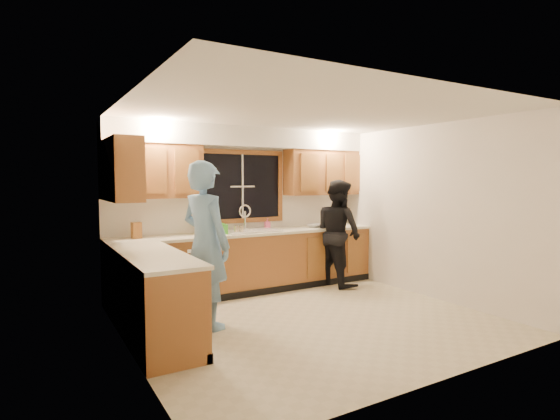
{
  "coord_description": "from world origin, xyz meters",
  "views": [
    {
      "loc": [
        -2.95,
        -4.31,
        1.71
      ],
      "look_at": [
        -0.04,
        0.65,
        1.31
      ],
      "focal_mm": 28.0,
      "sensor_mm": 36.0,
      "label": 1
    }
  ],
  "objects_px": {
    "stove": "(168,311)",
    "woman": "(338,233)",
    "man": "(206,245)",
    "soap_bottle": "(267,224)",
    "bowl": "(314,226)",
    "knife_block": "(136,230)",
    "dishwasher": "(198,271)",
    "dish_crate": "(215,229)",
    "sink": "(251,235)"
  },
  "relations": [
    {
      "from": "sink",
      "to": "soap_bottle",
      "type": "distance_m",
      "value": 0.44
    },
    {
      "from": "soap_bottle",
      "to": "bowl",
      "type": "bearing_deg",
      "value": -13.09
    },
    {
      "from": "sink",
      "to": "dishwasher",
      "type": "distance_m",
      "value": 0.96
    },
    {
      "from": "man",
      "to": "woman",
      "type": "distance_m",
      "value": 2.7
    },
    {
      "from": "dishwasher",
      "to": "stove",
      "type": "relative_size",
      "value": 0.91
    },
    {
      "from": "dish_crate",
      "to": "man",
      "type": "bearing_deg",
      "value": -116.64
    },
    {
      "from": "woman",
      "to": "sink",
      "type": "bearing_deg",
      "value": 73.91
    },
    {
      "from": "knife_block",
      "to": "soap_bottle",
      "type": "distance_m",
      "value": 2.05
    },
    {
      "from": "knife_block",
      "to": "dish_crate",
      "type": "height_order",
      "value": "knife_block"
    },
    {
      "from": "dishwasher",
      "to": "woman",
      "type": "xyz_separation_m",
      "value": [
        2.25,
        -0.35,
        0.44
      ]
    },
    {
      "from": "stove",
      "to": "knife_block",
      "type": "height_order",
      "value": "knife_block"
    },
    {
      "from": "sink",
      "to": "soap_bottle",
      "type": "relative_size",
      "value": 5.03
    },
    {
      "from": "soap_bottle",
      "to": "bowl",
      "type": "relative_size",
      "value": 0.73
    },
    {
      "from": "knife_block",
      "to": "dish_crate",
      "type": "bearing_deg",
      "value": -14.21
    },
    {
      "from": "man",
      "to": "soap_bottle",
      "type": "xyz_separation_m",
      "value": [
        1.55,
        1.35,
        0.04
      ]
    },
    {
      "from": "dish_crate",
      "to": "sink",
      "type": "bearing_deg",
      "value": -0.56
    },
    {
      "from": "woman",
      "to": "bowl",
      "type": "relative_size",
      "value": 7.25
    },
    {
      "from": "sink",
      "to": "dishwasher",
      "type": "bearing_deg",
      "value": -179.01
    },
    {
      "from": "sink",
      "to": "dishwasher",
      "type": "relative_size",
      "value": 1.05
    },
    {
      "from": "woman",
      "to": "dish_crate",
      "type": "distance_m",
      "value": 2.01
    },
    {
      "from": "woman",
      "to": "soap_bottle",
      "type": "bearing_deg",
      "value": 61.09
    },
    {
      "from": "stove",
      "to": "woman",
      "type": "relative_size",
      "value": 0.53
    },
    {
      "from": "dishwasher",
      "to": "soap_bottle",
      "type": "height_order",
      "value": "soap_bottle"
    },
    {
      "from": "stove",
      "to": "knife_block",
      "type": "xyz_separation_m",
      "value": [
        0.13,
        1.9,
        0.58
      ]
    },
    {
      "from": "man",
      "to": "woman",
      "type": "height_order",
      "value": "man"
    },
    {
      "from": "woman",
      "to": "stove",
      "type": "bearing_deg",
      "value": 113.04
    },
    {
      "from": "stove",
      "to": "woman",
      "type": "bearing_deg",
      "value": 24.56
    },
    {
      "from": "dishwasher",
      "to": "stove",
      "type": "height_order",
      "value": "stove"
    },
    {
      "from": "stove",
      "to": "bowl",
      "type": "xyz_separation_m",
      "value": [
        2.96,
        1.81,
        0.5
      ]
    },
    {
      "from": "soap_bottle",
      "to": "dish_crate",
      "type": "bearing_deg",
      "value": -170.59
    },
    {
      "from": "man",
      "to": "knife_block",
      "type": "relative_size",
      "value": 8.85
    },
    {
      "from": "dishwasher",
      "to": "stove",
      "type": "distance_m",
      "value": 2.04
    },
    {
      "from": "dish_crate",
      "to": "woman",
      "type": "bearing_deg",
      "value": -10.62
    },
    {
      "from": "sink",
      "to": "bowl",
      "type": "height_order",
      "value": "sink"
    },
    {
      "from": "dish_crate",
      "to": "bowl",
      "type": "bearing_deg",
      "value": -0.8
    },
    {
      "from": "dishwasher",
      "to": "man",
      "type": "bearing_deg",
      "value": -105.25
    },
    {
      "from": "bowl",
      "to": "dish_crate",
      "type": "bearing_deg",
      "value": 179.2
    },
    {
      "from": "stove",
      "to": "woman",
      "type": "xyz_separation_m",
      "value": [
        3.2,
        1.46,
        0.4
      ]
    },
    {
      "from": "soap_bottle",
      "to": "bowl",
      "type": "height_order",
      "value": "soap_bottle"
    },
    {
      "from": "dishwasher",
      "to": "man",
      "type": "height_order",
      "value": "man"
    },
    {
      "from": "sink",
      "to": "dishwasher",
      "type": "height_order",
      "value": "sink"
    },
    {
      "from": "dishwasher",
      "to": "bowl",
      "type": "height_order",
      "value": "bowl"
    },
    {
      "from": "dishwasher",
      "to": "man",
      "type": "distance_m",
      "value": 1.33
    },
    {
      "from": "stove",
      "to": "dish_crate",
      "type": "bearing_deg",
      "value": 56.13
    },
    {
      "from": "woman",
      "to": "knife_block",
      "type": "bearing_deg",
      "value": 80.29
    },
    {
      "from": "woman",
      "to": "soap_bottle",
      "type": "relative_size",
      "value": 9.97
    },
    {
      "from": "man",
      "to": "woman",
      "type": "xyz_separation_m",
      "value": [
        2.57,
        0.82,
        -0.11
      ]
    },
    {
      "from": "stove",
      "to": "dishwasher",
      "type": "bearing_deg",
      "value": 62.31
    },
    {
      "from": "knife_block",
      "to": "soap_bottle",
      "type": "height_order",
      "value": "knife_block"
    },
    {
      "from": "dishwasher",
      "to": "knife_block",
      "type": "distance_m",
      "value": 1.03
    }
  ]
}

